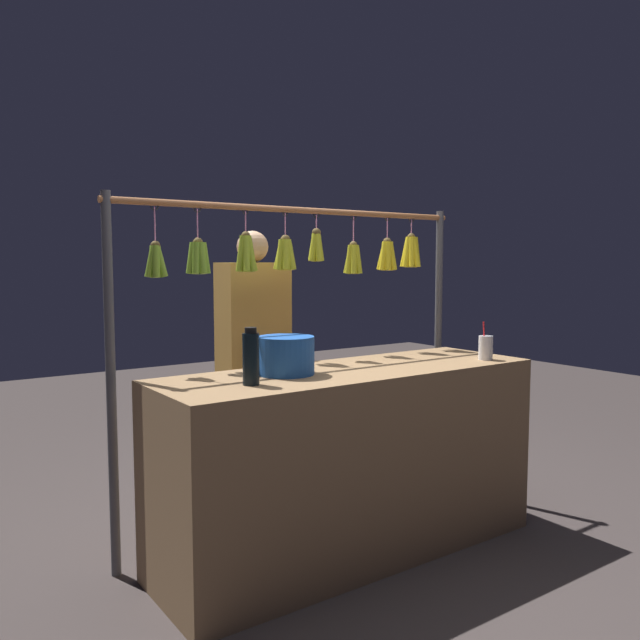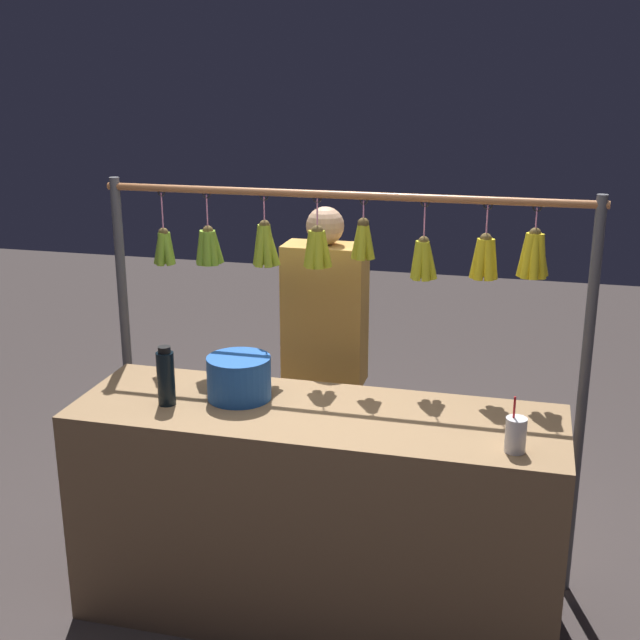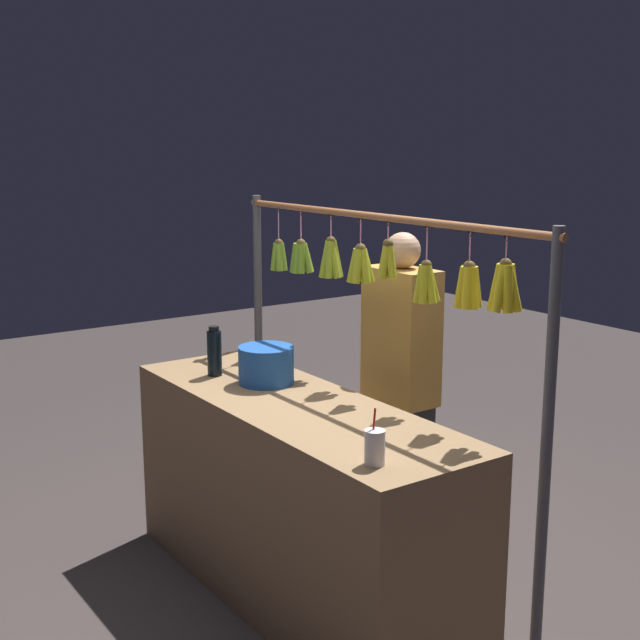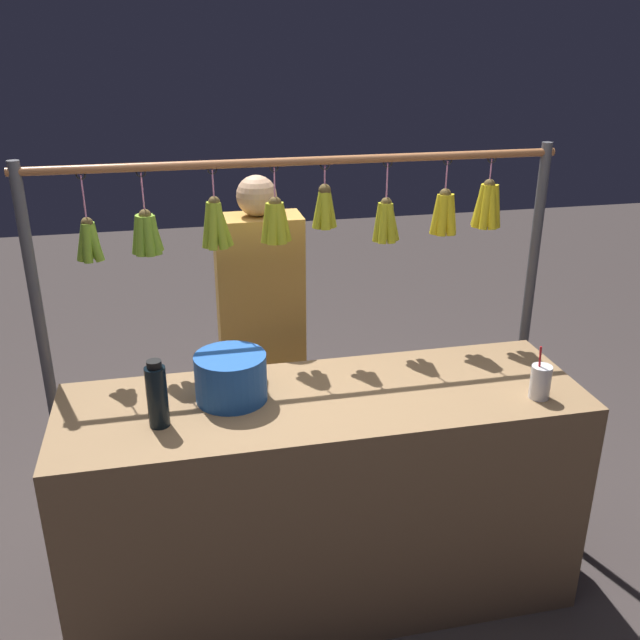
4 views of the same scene
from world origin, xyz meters
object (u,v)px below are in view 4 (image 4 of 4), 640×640
at_px(water_bottle, 157,395).
at_px(blue_bucket, 231,377).
at_px(drink_cup, 540,382).
at_px(vendor_person, 262,350).

distance_m(water_bottle, blue_bucket, 0.29).
xyz_separation_m(water_bottle, drink_cup, (-1.36, 0.09, -0.05)).
xyz_separation_m(water_bottle, blue_bucket, (-0.26, -0.13, -0.03)).
xyz_separation_m(blue_bucket, vendor_person, (-0.20, -0.65, -0.21)).
height_order(water_bottle, vendor_person, vendor_person).
bearing_deg(blue_bucket, drink_cup, 168.32).
relative_size(blue_bucket, drink_cup, 1.28).
bearing_deg(vendor_person, blue_bucket, 73.31).
distance_m(water_bottle, vendor_person, 0.94).
relative_size(blue_bucket, vendor_person, 0.16).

